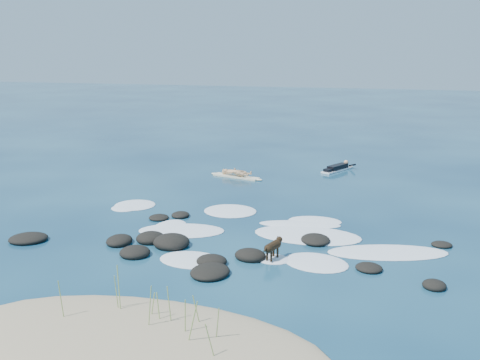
% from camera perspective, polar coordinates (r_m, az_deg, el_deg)
% --- Properties ---
extents(ground, '(160.00, 160.00, 0.00)m').
position_cam_1_polar(ground, '(19.63, 0.12, -5.43)').
color(ground, '#0A2642').
rests_on(ground, ground).
extents(sand_dune, '(9.00, 4.40, 0.60)m').
position_cam_1_polar(sand_dune, '(12.68, -11.01, -16.95)').
color(sand_dune, '#9E8966').
rests_on(sand_dune, ground).
extents(dune_grass, '(4.08, 1.50, 1.24)m').
position_cam_1_polar(dune_grass, '(12.74, -8.89, -13.56)').
color(dune_grass, '#88A750').
rests_on(dune_grass, ground).
extents(reef_rocks, '(14.91, 6.20, 0.52)m').
position_cam_1_polar(reef_rocks, '(17.87, -5.57, -7.12)').
color(reef_rocks, black).
rests_on(reef_rocks, ground).
extents(breaking_foam, '(13.55, 7.14, 0.12)m').
position_cam_1_polar(breaking_foam, '(19.43, 1.77, -5.60)').
color(breaking_foam, white).
rests_on(breaking_foam, ground).
extents(standing_surfer_rig, '(3.04, 1.13, 1.75)m').
position_cam_1_polar(standing_surfer_rig, '(27.65, -0.42, 1.67)').
color(standing_surfer_rig, '#F5EDC4').
rests_on(standing_surfer_rig, ground).
extents(paddling_surfer_rig, '(1.73, 2.54, 0.46)m').
position_cam_1_polar(paddling_surfer_rig, '(29.86, 10.40, 1.29)').
color(paddling_surfer_rig, white).
rests_on(paddling_surfer_rig, ground).
extents(dog, '(0.49, 1.09, 0.71)m').
position_cam_1_polar(dog, '(16.84, 3.59, -7.04)').
color(dog, black).
rests_on(dog, ground).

